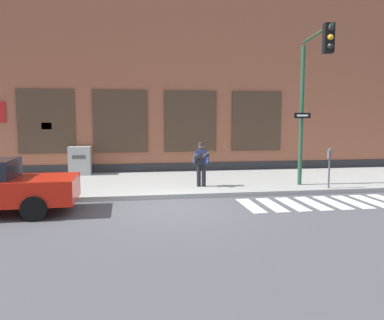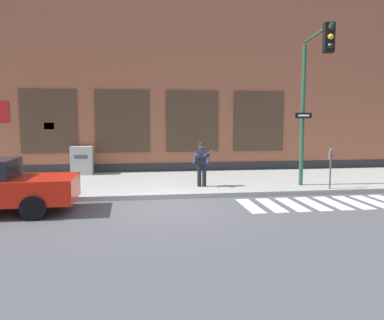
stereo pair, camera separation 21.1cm
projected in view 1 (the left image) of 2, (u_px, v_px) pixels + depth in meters
ground_plane at (171, 208)px, 11.07m from camera, size 160.00×160.00×0.00m
sidewalk at (161, 183)px, 14.99m from camera, size 28.00×5.55×0.16m
building_backdrop at (153, 85)px, 19.21m from camera, size 28.00×4.06×8.79m
crosswalk at (333, 203)px, 11.79m from camera, size 5.78×1.90×0.01m
busker at (201, 161)px, 13.65m from camera, size 0.72×0.64×1.63m
traffic_light at (311, 84)px, 12.76m from camera, size 0.78×2.71×5.33m
parking_meter at (329, 162)px, 13.33m from camera, size 0.13×0.11×1.44m
utility_box at (80, 161)px, 16.67m from camera, size 0.95×0.69×1.26m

